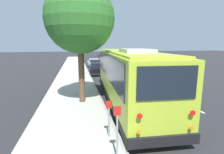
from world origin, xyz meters
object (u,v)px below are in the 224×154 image
object	(u,v)px
shuttle_bus	(127,74)
parked_sedan_silver	(94,63)
street_tree	(80,14)
parked_sedan_black	(97,68)
sign_post_near	(117,132)
sign_post_far	(109,118)

from	to	relation	value
shuttle_bus	parked_sedan_silver	size ratio (longest dim) A/B	2.47
shuttle_bus	street_tree	bearing A→B (deg)	87.81
street_tree	shuttle_bus	bearing A→B (deg)	-95.64
parked_sedan_black	parked_sedan_silver	xyz separation A→B (m)	(5.97, -0.32, -0.00)
sign_post_near	sign_post_far	distance (m)	1.31
parked_sedan_silver	sign_post_far	distance (m)	21.44
sign_post_near	sign_post_far	xyz separation A→B (m)	(1.30, 0.00, -0.13)
parked_sedan_black	parked_sedan_silver	bearing A→B (deg)	0.52
shuttle_bus	parked_sedan_black	world-z (taller)	shuttle_bus
parked_sedan_black	sign_post_far	distance (m)	15.47
parked_sedan_black	sign_post_far	bearing A→B (deg)	178.56
shuttle_bus	parked_sedan_silver	distance (m)	17.20
parked_sedan_black	street_tree	distance (m)	12.05
parked_sedan_black	sign_post_far	size ratio (longest dim) A/B	3.41
shuttle_bus	sign_post_near	xyz separation A→B (m)	(-5.51, 1.93, -0.78)
sign_post_far	parked_sedan_silver	bearing A→B (deg)	-4.48
parked_sedan_black	sign_post_far	xyz separation A→B (m)	(-15.40, 1.35, 0.25)
parked_sedan_silver	sign_post_far	world-z (taller)	sign_post_far
street_tree	sign_post_far	size ratio (longest dim) A/B	5.26
street_tree	sign_post_near	bearing A→B (deg)	-172.00
parked_sedan_black	street_tree	bearing A→B (deg)	172.36
parked_sedan_silver	sign_post_near	world-z (taller)	sign_post_near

